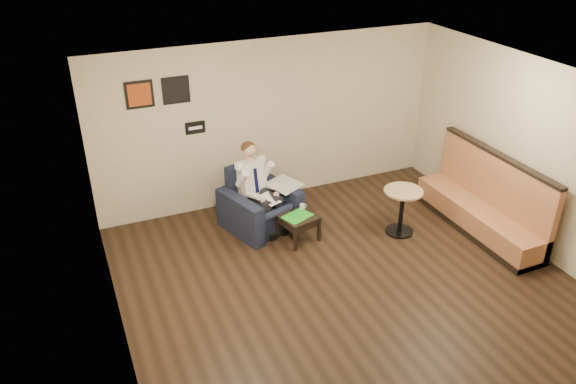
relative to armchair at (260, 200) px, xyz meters
name	(u,v)px	position (x,y,z in m)	size (l,w,h in m)	color
ground	(353,290)	(0.57, -2.07, -0.49)	(6.00, 6.00, 0.00)	black
wall_back	(271,122)	(0.57, 0.93, 0.91)	(6.00, 0.02, 2.80)	beige
wall_front	(543,364)	(0.57, -5.07, 0.91)	(6.00, 0.02, 2.80)	beige
wall_left	(113,255)	(-2.43, -2.07, 0.91)	(0.02, 6.00, 2.80)	beige
wall_right	(542,161)	(3.57, -2.07, 0.91)	(0.02, 6.00, 2.80)	beige
ceiling	(367,93)	(0.57, -2.07, 2.31)	(6.00, 6.00, 0.02)	white
seating_sign	(195,128)	(-0.73, 0.91, 1.01)	(0.32, 0.02, 0.20)	black
art_print_left	(139,95)	(-1.53, 0.91, 1.66)	(0.42, 0.03, 0.42)	#AF4315
art_print_right	(176,90)	(-0.98, 0.91, 1.66)	(0.42, 0.03, 0.42)	black
armchair	(260,200)	(0.00, 0.00, 0.00)	(1.01, 1.01, 0.98)	black
seated_man	(265,193)	(0.04, -0.12, 0.18)	(0.64, 0.96, 1.34)	silver
lap_papers	(269,199)	(0.07, -0.22, 0.11)	(0.22, 0.32, 0.01)	white
newspaper	(284,184)	(0.42, 0.03, 0.18)	(0.43, 0.53, 0.01)	silver
side_table	(298,227)	(0.40, -0.59, -0.28)	(0.52, 0.52, 0.43)	black
green_folder	(297,216)	(0.37, -0.62, -0.06)	(0.43, 0.30, 0.01)	green
coffee_mug	(302,207)	(0.53, -0.44, -0.02)	(0.08, 0.08, 0.09)	white
smartphone	(294,210)	(0.41, -0.43, -0.06)	(0.13, 0.07, 0.01)	black
banquette	(482,195)	(3.16, -1.46, 0.14)	(0.59, 2.47, 1.26)	#A96841
cafe_table	(401,211)	(1.98, -1.04, -0.11)	(0.61, 0.61, 0.75)	tan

